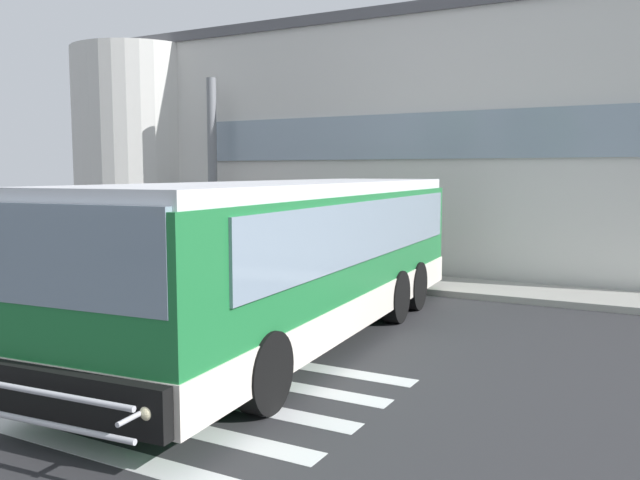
# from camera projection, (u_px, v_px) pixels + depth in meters

# --- Properties ---
(ground_plane) EXTENTS (80.00, 90.00, 0.02)m
(ground_plane) POSITION_uv_depth(u_px,v_px,m) (256.00, 318.00, 13.00)
(ground_plane) COLOR #2B2B2D
(ground_plane) RESTS_ON ground
(bay_paint_stripes) EXTENTS (4.40, 3.96, 0.01)m
(bay_paint_stripes) POSITION_uv_depth(u_px,v_px,m) (202.00, 397.00, 8.38)
(bay_paint_stripes) COLOR silver
(bay_paint_stripes) RESTS_ON ground
(terminal_building) EXTENTS (21.10, 13.80, 7.26)m
(terminal_building) POSITION_uv_depth(u_px,v_px,m) (424.00, 150.00, 23.08)
(terminal_building) COLOR silver
(terminal_building) RESTS_ON ground
(boarding_curb) EXTENTS (23.30, 2.00, 0.15)m
(boarding_curb) POSITION_uv_depth(u_px,v_px,m) (359.00, 279.00, 17.19)
(boarding_curb) COLOR #9E9B93
(boarding_curb) RESTS_ON ground
(entry_support_column) EXTENTS (0.28, 0.28, 5.51)m
(entry_support_column) POSITION_uv_depth(u_px,v_px,m) (213.00, 170.00, 19.89)
(entry_support_column) COLOR slate
(entry_support_column) RESTS_ON boarding_curb
(bus_main_foreground) EXTENTS (3.39, 10.85, 2.70)m
(bus_main_foreground) POSITION_uv_depth(u_px,v_px,m) (296.00, 262.00, 11.15)
(bus_main_foreground) COLOR #1E7238
(bus_main_foreground) RESTS_ON ground
(passenger_near_column) EXTENTS (0.59, 0.25, 1.68)m
(passenger_near_column) POSITION_uv_depth(u_px,v_px,m) (222.00, 233.00, 19.13)
(passenger_near_column) COLOR #4C4233
(passenger_near_column) RESTS_ON boarding_curb
(passenger_by_doorway) EXTENTS (0.43, 0.46, 1.68)m
(passenger_by_doorway) POSITION_uv_depth(u_px,v_px,m) (258.00, 235.00, 18.61)
(passenger_by_doorway) COLOR #4C4233
(passenger_by_doorway) RESTS_ON boarding_curb
(passenger_at_curb_edge) EXTENTS (0.50, 0.52, 1.68)m
(passenger_at_curb_edge) POSITION_uv_depth(u_px,v_px,m) (280.00, 237.00, 17.61)
(passenger_at_curb_edge) COLOR #1E2338
(passenger_at_curb_edge) RESTS_ON boarding_curb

